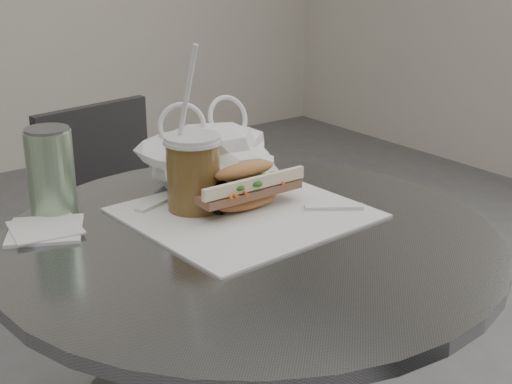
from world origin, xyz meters
TOP-DOWN VIEW (x-y plane):
  - chair_far at (0.14, 0.88)m, footprint 0.40×0.43m
  - sandwich_paper at (0.04, 0.27)m, footprint 0.36×0.35m
  - banh_mi at (0.05, 0.28)m, footprint 0.23×0.09m
  - iced_coffee at (-0.02, 0.33)m, footprint 0.09×0.09m
  - sunglasses at (0.04, 0.31)m, footprint 0.12×0.08m
  - plastic_bag at (0.06, 0.39)m, footprint 0.28×0.24m
  - napkin_stack at (-0.24, 0.39)m, footprint 0.15×0.15m
  - drink_can at (-0.20, 0.46)m, footprint 0.07×0.07m

SIDE VIEW (x-z plane):
  - chair_far at x=0.14m, z-range -0.04..0.73m
  - sandwich_paper at x=0.04m, z-range 0.74..0.74m
  - napkin_stack at x=-0.24m, z-range 0.74..0.75m
  - sunglasses at x=0.04m, z-range 0.73..0.79m
  - banh_mi at x=0.05m, z-range 0.74..0.82m
  - plastic_bag at x=0.06m, z-range 0.74..0.86m
  - iced_coffee at x=-0.02m, z-range 0.67..0.94m
  - drink_can at x=-0.20m, z-range 0.74..0.88m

